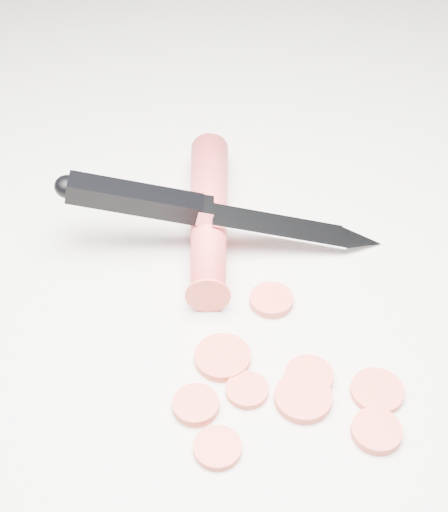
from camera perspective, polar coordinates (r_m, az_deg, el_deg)
ground at (r=0.55m, az=2.05°, el=-3.65°), size 2.40×2.40×0.00m
carrot at (r=0.60m, az=-1.22°, el=3.39°), size 0.13×0.17×0.03m
carrot_slice_0 at (r=0.49m, az=-2.27°, el=-11.82°), size 0.03×0.03×0.01m
carrot_slice_1 at (r=0.50m, az=1.86°, el=-10.67°), size 0.03×0.03×0.01m
carrot_slice_2 at (r=0.51m, az=6.81°, el=-9.55°), size 0.03×0.03×0.01m
carrot_slice_3 at (r=0.51m, az=12.15°, el=-10.51°), size 0.04×0.04×0.01m
carrot_slice_4 at (r=0.55m, az=3.81°, el=-3.54°), size 0.03×0.03×0.01m
carrot_slice_5 at (r=0.51m, az=-0.12°, el=-8.10°), size 0.04×0.04×0.01m
carrot_slice_6 at (r=0.49m, az=12.10°, el=-13.53°), size 0.03×0.03×0.01m
carrot_slice_7 at (r=0.50m, az=6.35°, el=-11.19°), size 0.04×0.04×0.01m
carrot_slice_8 at (r=0.47m, az=-0.52°, el=-15.09°), size 0.03×0.03×0.01m
kitchen_knife at (r=0.58m, az=-0.04°, el=3.67°), size 0.24×0.18×0.07m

